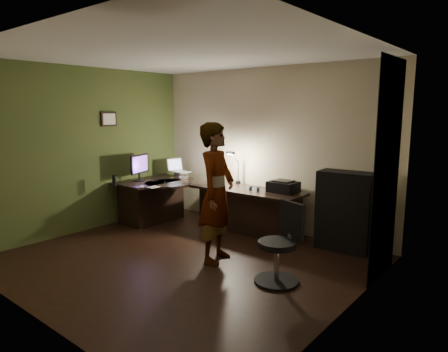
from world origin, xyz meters
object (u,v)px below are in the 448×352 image
Objects in this scene: desk_right at (246,210)px; cabinet at (345,211)px; monitor at (139,171)px; person at (217,193)px; desk_left at (153,201)px; office_chair at (277,244)px.

cabinet is at bearing 7.78° from desk_right.
monitor is at bearing -158.77° from desk_right.
cabinet is 0.62× the size of person.
person is at bearing -131.41° from cabinet.
desk_left is 0.71× the size of person.
cabinet is 1.21× the size of office_chair.
desk_right is at bearing 155.92° from office_chair.
person reaches higher than desk_left.
monitor is 3.35m from office_chair.
monitor is 0.28× the size of person.
person is (2.14, -0.74, 0.55)m from desk_left.
office_chair reaches higher than desk_right.
office_chair is at bearing -43.82° from desk_right.
person reaches higher than desk_right.
office_chair is 0.51× the size of person.
monitor is (-1.82, -0.73, 0.56)m from desk_right.
person reaches higher than office_chair.
office_chair is (3.14, -0.83, 0.09)m from desk_left.
desk_left is 0.67× the size of desk_right.
cabinet is 2.21× the size of monitor.
desk_left is 1.78m from desk_right.
desk_left is at bearing -175.62° from office_chair.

